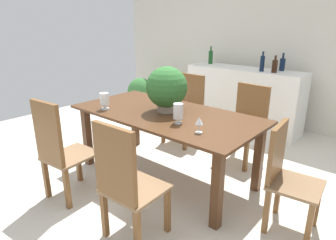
% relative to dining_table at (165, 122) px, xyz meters
% --- Properties ---
extents(ground_plane, '(7.04, 7.04, 0.00)m').
position_rel_dining_table_xyz_m(ground_plane, '(0.00, 0.02, -0.66)').
color(ground_plane, silver).
extents(back_wall, '(6.40, 0.10, 2.60)m').
position_rel_dining_table_xyz_m(back_wall, '(0.00, 2.62, 0.64)').
color(back_wall, beige).
rests_on(back_wall, ground).
extents(dining_table, '(2.09, 1.03, 0.77)m').
position_rel_dining_table_xyz_m(dining_table, '(0.00, 0.00, 0.00)').
color(dining_table, '#4C2D19').
rests_on(dining_table, ground).
extents(chair_far_left, '(0.48, 0.46, 0.99)m').
position_rel_dining_table_xyz_m(chair_far_left, '(-0.47, 1.01, -0.12)').
color(chair_far_left, brown).
rests_on(chair_far_left, ground).
extents(chair_near_left, '(0.45, 0.51, 1.04)m').
position_rel_dining_table_xyz_m(chair_near_left, '(-0.46, -1.02, -0.11)').
color(chair_near_left, brown).
rests_on(chair_near_left, ground).
extents(chair_far_right, '(0.51, 0.50, 0.97)m').
position_rel_dining_table_xyz_m(chair_far_right, '(0.48, 1.01, -0.13)').
color(chair_far_right, brown).
rests_on(chair_far_right, ground).
extents(chair_foot_end, '(0.44, 0.46, 0.93)m').
position_rel_dining_table_xyz_m(chair_foot_end, '(1.34, -0.01, -0.15)').
color(chair_foot_end, brown).
rests_on(chair_foot_end, ground).
extents(chair_near_right, '(0.47, 0.46, 1.03)m').
position_rel_dining_table_xyz_m(chair_near_right, '(0.48, -1.01, -0.10)').
color(chair_near_right, brown).
rests_on(chair_near_right, ground).
extents(flower_centerpiece, '(0.45, 0.45, 0.50)m').
position_rel_dining_table_xyz_m(flower_centerpiece, '(-0.02, 0.04, 0.37)').
color(flower_centerpiece, gray).
rests_on(flower_centerpiece, dining_table).
extents(crystal_vase_left, '(0.10, 0.10, 0.20)m').
position_rel_dining_table_xyz_m(crystal_vase_left, '(0.33, -0.19, 0.23)').
color(crystal_vase_left, silver).
rests_on(crystal_vase_left, dining_table).
extents(crystal_vase_center_near, '(0.10, 0.10, 0.19)m').
position_rel_dining_table_xyz_m(crystal_vase_center_near, '(-0.60, -0.35, 0.22)').
color(crystal_vase_center_near, silver).
rests_on(crystal_vase_center_near, dining_table).
extents(wine_glass, '(0.07, 0.07, 0.15)m').
position_rel_dining_table_xyz_m(wine_glass, '(0.63, -0.26, 0.22)').
color(wine_glass, silver).
rests_on(wine_glass, dining_table).
extents(kitchen_counter, '(1.89, 0.55, 0.99)m').
position_rel_dining_table_xyz_m(kitchen_counter, '(-0.13, 2.08, -0.16)').
color(kitchen_counter, white).
rests_on(kitchen_counter, ground).
extents(wine_bottle_green, '(0.08, 0.08, 0.25)m').
position_rel_dining_table_xyz_m(wine_bottle_green, '(0.38, 1.99, 0.43)').
color(wine_bottle_green, black).
rests_on(wine_bottle_green, kitchen_counter).
extents(wine_bottle_dark, '(0.08, 0.08, 0.27)m').
position_rel_dining_table_xyz_m(wine_bottle_dark, '(0.40, 2.23, 0.44)').
color(wine_bottle_dark, '#0F1E38').
rests_on(wine_bottle_dark, kitchen_counter).
extents(wine_bottle_tall, '(0.07, 0.07, 0.30)m').
position_rel_dining_table_xyz_m(wine_bottle_tall, '(-0.85, 2.18, 0.45)').
color(wine_bottle_tall, '#194C1E').
rests_on(wine_bottle_tall, kitchen_counter).
extents(wine_bottle_clear, '(0.07, 0.07, 0.30)m').
position_rel_dining_table_xyz_m(wine_bottle_clear, '(0.19, 1.98, 0.46)').
color(wine_bottle_clear, '#0F1E38').
rests_on(wine_bottle_clear, kitchen_counter).
extents(potted_plant_floor, '(0.50, 0.50, 0.67)m').
position_rel_dining_table_xyz_m(potted_plant_floor, '(-2.06, 1.61, -0.29)').
color(potted_plant_floor, brown).
rests_on(potted_plant_floor, ground).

